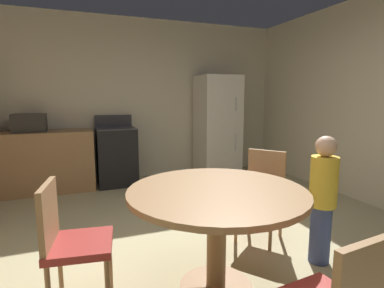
{
  "coord_description": "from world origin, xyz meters",
  "views": [
    {
      "loc": [
        -0.91,
        -2.11,
        1.4
      ],
      "look_at": [
        0.19,
        0.82,
        0.91
      ],
      "focal_mm": 28.37,
      "sensor_mm": 36.0,
      "label": 1
    }
  ],
  "objects": [
    {
      "name": "chair_northeast",
      "position": [
        0.76,
        0.36,
        0.5
      ],
      "size": [
        0.56,
        0.56,
        0.87
      ],
      "rotation": [
        0.0,
        0.0,
        3.8
      ],
      "color": "#9E754C",
      "rests_on": "ground"
    },
    {
      "name": "refrigerator",
      "position": [
        1.39,
        2.73,
        0.88
      ],
      "size": [
        0.68,
        0.68,
        1.76
      ],
      "color": "silver",
      "rests_on": "ground"
    },
    {
      "name": "dining_table",
      "position": [
        -0.02,
        -0.25,
        0.61
      ],
      "size": [
        1.26,
        1.26,
        0.76
      ],
      "color": "#9E754C",
      "rests_on": "ground"
    },
    {
      "name": "microwave",
      "position": [
        -1.56,
        2.78,
        1.03
      ],
      "size": [
        0.44,
        0.32,
        0.26
      ],
      "primitive_type": "cube",
      "color": "#2D2B28",
      "rests_on": "kitchen_counter"
    },
    {
      "name": "chair_west",
      "position": [
        -1.01,
        -0.12,
        0.5
      ],
      "size": [
        0.45,
        0.45,
        0.87
      ],
      "rotation": [
        0.0,
        0.0,
        6.14
      ],
      "color": "#9E754C",
      "rests_on": "ground"
    },
    {
      "name": "person_child",
      "position": [
        0.96,
        -0.23,
        0.58
      ],
      "size": [
        0.22,
        0.22,
        1.09
      ],
      "rotation": [
        0.0,
        0.0,
        3.16
      ],
      "color": "#3D4C84",
      "rests_on": "ground"
    },
    {
      "name": "oven_range",
      "position": [
        -0.36,
        2.79,
        0.47
      ],
      "size": [
        0.6,
        0.6,
        1.1
      ],
      "color": "black",
      "rests_on": "ground"
    },
    {
      "name": "wall_back",
      "position": [
        0.0,
        3.18,
        1.35
      ],
      "size": [
        5.55,
        0.12,
        2.7
      ],
      "primitive_type": "cube",
      "color": "beige",
      "rests_on": "ground"
    },
    {
      "name": "kitchen_counter",
      "position": [
        -1.59,
        2.78,
        0.45
      ],
      "size": [
        1.76,
        0.6,
        0.9
      ],
      "primitive_type": "cube",
      "color": "#9E754C",
      "rests_on": "ground"
    },
    {
      "name": "ground_plane",
      "position": [
        0.0,
        0.0,
        0.0
      ],
      "size": [
        14.0,
        14.0,
        0.0
      ],
      "primitive_type": "plane",
      "color": "tan"
    }
  ]
}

